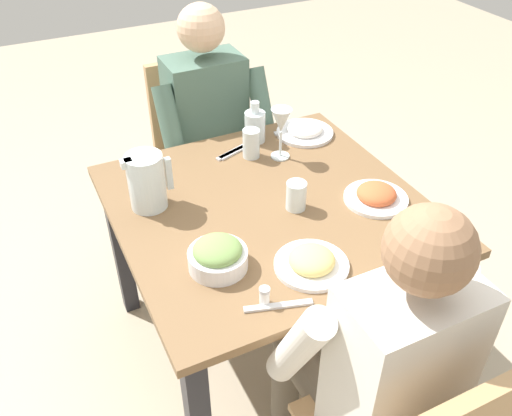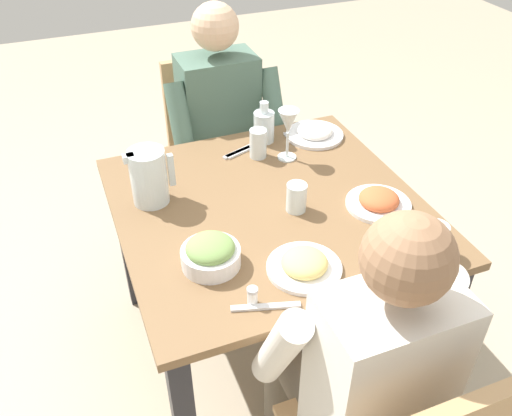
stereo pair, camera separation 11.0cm
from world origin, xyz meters
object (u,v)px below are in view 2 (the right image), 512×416
object	(u,v)px
diner_near	(359,363)
plate_yoghurt	(315,132)
plate_fries	(304,265)
salt_shaker	(252,296)
diner_far	(226,135)
oil_carafe	(264,128)
salad_bowl	(211,253)
wine_glass	(288,124)
dining_table	(269,229)
water_glass_center	(434,239)
chair_far	(213,142)
water_glass_by_pitcher	(296,197)
water_glass_far_left	(258,143)
plate_rice_curry	(379,201)
water_pitcher	(149,177)

from	to	relation	value
diner_near	plate_yoghurt	distance (m)	1.04
plate_fries	salt_shaker	distance (m)	0.20
diner_far	oil_carafe	bearing A→B (deg)	-68.55
diner_near	salad_bowl	distance (m)	0.50
wine_glass	dining_table	bearing A→B (deg)	-124.87
plate_yoghurt	dining_table	bearing A→B (deg)	-133.70
water_glass_center	oil_carafe	size ratio (longest dim) A/B	0.61
chair_far	water_glass_by_pitcher	bearing A→B (deg)	-89.10
plate_fries	water_glass_far_left	bearing A→B (deg)	80.43
oil_carafe	salt_shaker	world-z (taller)	oil_carafe
diner_near	salt_shaker	xyz separation A→B (m)	(-0.20, 0.23, 0.10)
chair_far	plate_yoghurt	bearing A→B (deg)	-58.35
salad_bowl	plate_yoghurt	xyz separation A→B (m)	(0.61, 0.56, -0.02)
wine_glass	salad_bowl	bearing A→B (deg)	-134.17
plate_yoghurt	water_glass_far_left	xyz separation A→B (m)	(-0.26, -0.06, 0.04)
wine_glass	salt_shaker	xyz separation A→B (m)	(-0.38, -0.64, -0.11)
water_glass_by_pitcher	plate_fries	bearing A→B (deg)	-110.06
plate_fries	plate_rice_curry	world-z (taller)	same
diner_far	wine_glass	size ratio (longest dim) A/B	5.92
salad_bowl	salt_shaker	size ratio (longest dim) A/B	3.17
salad_bowl	dining_table	bearing A→B (deg)	37.38
water_glass_far_left	water_pitcher	bearing A→B (deg)	-162.90
diner_near	wine_glass	xyz separation A→B (m)	(0.18, 0.86, 0.21)
plate_fries	plate_rice_curry	distance (m)	0.40
chair_far	diner_near	bearing A→B (deg)	-92.64
diner_near	wine_glass	world-z (taller)	diner_near
salad_bowl	diner_near	bearing A→B (deg)	-58.13
diner_far	wine_glass	distance (m)	0.44
diner_far	wine_glass	xyz separation A→B (m)	(0.12, -0.37, 0.21)
diner_near	water_glass_by_pitcher	size ratio (longest dim) A/B	11.98
water_pitcher	water_glass_far_left	size ratio (longest dim) A/B	1.72
dining_table	water_glass_center	xyz separation A→B (m)	(0.35, -0.39, 0.15)
chair_far	plate_fries	size ratio (longest dim) A/B	4.02
diner_far	wine_glass	bearing A→B (deg)	-72.35
diner_far	water_glass_far_left	world-z (taller)	diner_far
diner_near	dining_table	bearing A→B (deg)	89.14
plate_fries	water_pitcher	bearing A→B (deg)	123.97
plate_rice_curry	water_glass_far_left	distance (m)	0.50
water_pitcher	plate_rice_curry	world-z (taller)	water_pitcher
chair_far	salad_bowl	bearing A→B (deg)	-107.52
dining_table	water_glass_by_pitcher	bearing A→B (deg)	-37.13
dining_table	plate_fries	xyz separation A→B (m)	(-0.03, -0.32, 0.12)
diner_near	diner_far	world-z (taller)	same
oil_carafe	water_glass_by_pitcher	bearing A→B (deg)	-98.90
dining_table	chair_far	world-z (taller)	chair_far
water_glass_far_left	plate_yoghurt	bearing A→B (deg)	12.45
chair_far	salt_shaker	world-z (taller)	chair_far
chair_far	plate_yoghurt	distance (m)	0.59
wine_glass	plate_rice_curry	bearing A→B (deg)	-67.65
plate_yoghurt	chair_far	bearing A→B (deg)	121.65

